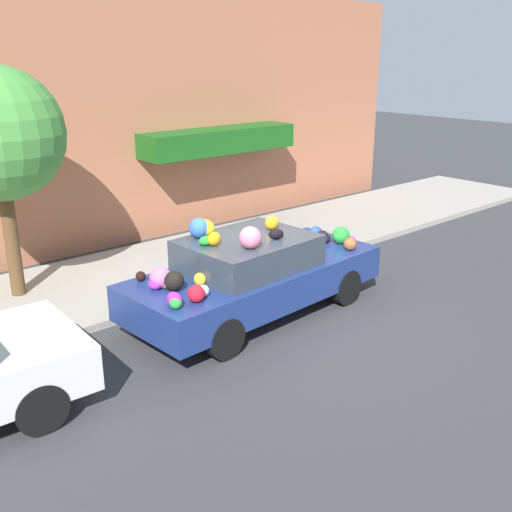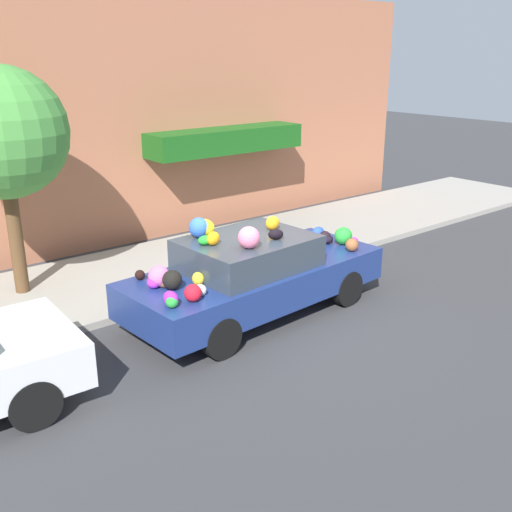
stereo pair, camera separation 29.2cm
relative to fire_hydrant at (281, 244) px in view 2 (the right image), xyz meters
name	(u,v)px [view 2 (the right image)]	position (x,y,z in m)	size (l,w,h in m)	color
ground_plane	(255,313)	(-1.87, -1.50, -0.47)	(60.00, 60.00, 0.00)	#38383A
sidewalk_curb	(171,267)	(-1.87, 1.20, -0.41)	(24.00, 3.20, 0.12)	#9E998E
building_facade	(118,123)	(-1.71, 3.41, 2.24)	(18.00, 1.20, 5.48)	#B26B4C
street_tree	(2,134)	(-4.67, 1.62, 2.42)	(2.17, 2.17, 3.87)	brown
fire_hydrant	(281,244)	(0.00, 0.00, 0.00)	(0.20, 0.20, 0.70)	gold
art_car	(253,273)	(-1.93, -1.52, 0.26)	(4.59, 2.01, 1.70)	navy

